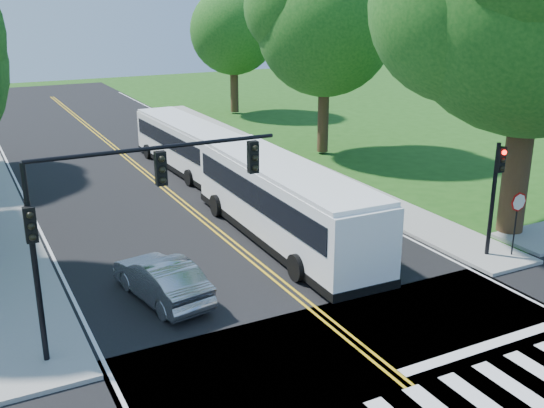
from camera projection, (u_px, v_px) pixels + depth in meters
road at (185, 205)px, 30.87m from camera, size 14.00×96.00×0.01m
cross_road at (436, 408)px, 15.68m from camera, size 60.00×12.00×0.01m
center_line at (160, 184)px, 34.24m from camera, size 0.36×70.00×0.01m
edge_line_w at (27, 202)px, 31.27m from camera, size 0.12×70.00×0.01m
edge_line_e at (272, 169)px, 37.21m from camera, size 0.12×70.00×0.01m
stop_bar at (492, 344)px, 18.55m from camera, size 6.60×0.40×0.01m
sidewalk_ne at (271, 155)px, 40.37m from camera, size 2.60×40.00×0.15m
tree_east_mid at (325, 27)px, 38.49m from camera, size 8.40×8.40×11.93m
tree_east_far at (233, 31)px, 52.74m from camera, size 7.20×7.20×10.34m
signal_nw at (120, 202)px, 17.18m from camera, size 7.15×0.46×5.66m
signal_ne at (496, 185)px, 23.77m from camera, size 0.30×0.46×4.40m
stop_sign at (518, 209)px, 24.02m from camera, size 0.76×0.08×2.53m
bus_lead at (283, 201)px, 25.96m from camera, size 3.23×12.49×3.22m
bus_follow at (186, 144)px, 36.86m from camera, size 2.90×10.99×2.82m
hatchback at (162, 279)px, 21.09m from camera, size 2.30×4.65×1.46m
suv at (323, 195)px, 30.26m from camera, size 3.34×5.14×1.32m
dark_sedan at (273, 169)px, 34.66m from camera, size 3.11×5.11×1.38m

